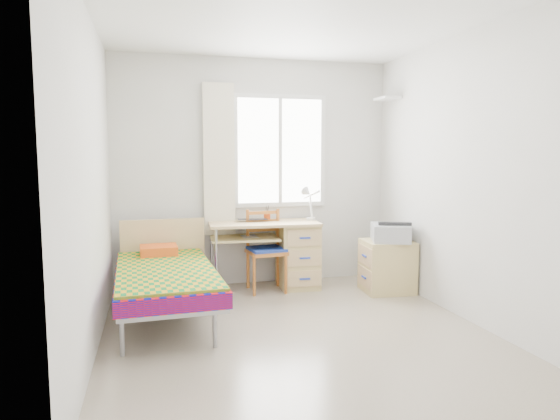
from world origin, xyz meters
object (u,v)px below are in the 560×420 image
object	(u,v)px
bed	(165,274)
printer	(390,232)
desk	(292,251)
cabinet	(387,266)
chair	(266,245)

from	to	relation	value
bed	printer	xyz separation A→B (m)	(2.41, 0.23, 0.27)
desk	cabinet	size ratio (longest dim) A/B	2.19
bed	cabinet	world-z (taller)	bed
bed	chair	size ratio (longest dim) A/B	2.11
cabinet	chair	bearing A→B (deg)	166.92
chair	bed	bearing A→B (deg)	-156.22
chair	printer	world-z (taller)	chair
bed	chair	world-z (taller)	chair
bed	desk	bearing A→B (deg)	24.27
desk	printer	size ratio (longest dim) A/B	2.25
chair	cabinet	xyz separation A→B (m)	(1.27, -0.40, -0.22)
chair	cabinet	distance (m)	1.35
bed	desk	distance (m)	1.60
desk	cabinet	bearing A→B (deg)	-22.04
desk	bed	bearing A→B (deg)	-149.71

